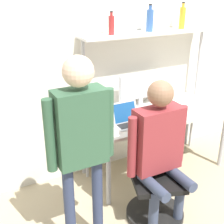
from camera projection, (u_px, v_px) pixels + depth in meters
name	position (u px, v px, depth m)	size (l,w,h in m)	color
ground_plane	(173.00, 186.00, 3.53)	(12.00, 12.00, 0.00)	tan
wall_back	(139.00, 54.00, 3.66)	(8.00, 0.06, 2.70)	silver
desk	(156.00, 118.00, 3.59)	(1.69, 0.76, 0.76)	beige
shelf_unit	(148.00, 52.00, 3.49)	(1.60, 0.29, 1.63)	white
monitor	(141.00, 88.00, 3.62)	(0.57, 0.16, 0.41)	#B7B7BC
laptop	(126.00, 118.00, 3.24)	(0.29, 0.23, 0.23)	silver
cell_phone	(148.00, 121.00, 3.31)	(0.07, 0.15, 0.01)	silver
office_chair	(155.00, 190.00, 3.01)	(0.59, 0.59, 0.90)	black
person_seated	(160.00, 143.00, 2.76)	(0.61, 0.47, 1.39)	#38425B
person_standing	(81.00, 135.00, 2.34)	(0.55, 0.23, 1.68)	#2D3856
bottle_red	(111.00, 25.00, 3.17)	(0.06, 0.06, 0.23)	maroon
bottle_blue	(150.00, 20.00, 3.36)	(0.08, 0.08, 0.29)	#335999
bottle_amber	(182.00, 18.00, 3.55)	(0.07, 0.07, 0.30)	gold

